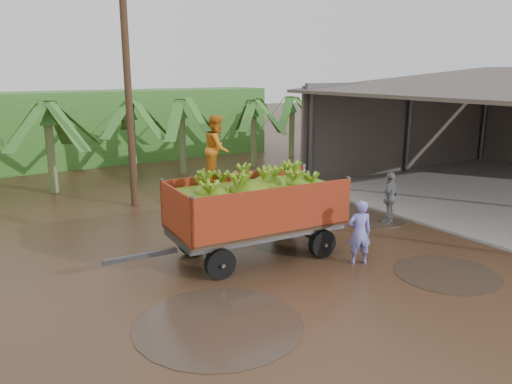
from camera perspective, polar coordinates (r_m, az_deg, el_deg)
ground at (r=12.79m, az=3.66°, el=-7.30°), size 100.00×100.00×0.00m
packing_shed at (r=22.16m, az=26.27°, el=6.93°), size 12.78×10.80×4.76m
hedge_north at (r=26.23m, az=-21.52°, el=6.68°), size 22.00×3.00×3.60m
banana_trailer at (r=12.41m, az=-0.13°, el=-1.60°), size 5.98×2.38×3.57m
man_blue at (r=12.29m, az=11.75°, el=-4.54°), size 0.68×0.58×1.59m
man_grey at (r=15.81m, az=15.05°, el=-0.62°), size 1.01×0.72×1.59m
utility_pole at (r=17.32m, az=-14.37°, el=10.58°), size 1.20×0.24×7.41m
banana_plants at (r=17.01m, az=-24.68°, el=2.92°), size 24.38×20.66×4.25m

